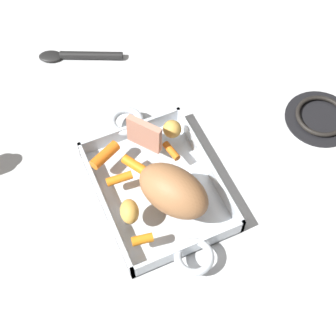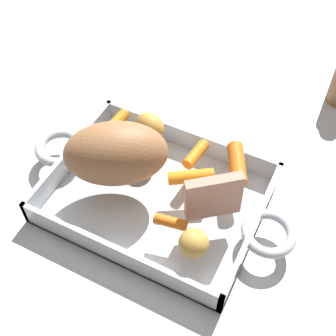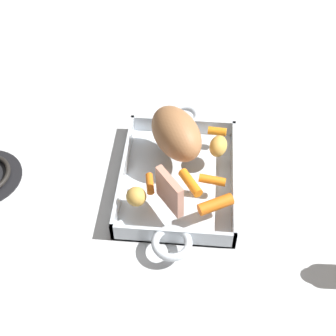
% 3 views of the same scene
% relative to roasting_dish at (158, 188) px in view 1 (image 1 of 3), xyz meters
% --- Properties ---
extents(ground_plane, '(2.17, 2.17, 0.00)m').
position_rel_roasting_dish_xyz_m(ground_plane, '(0.00, 0.00, -0.01)').
color(ground_plane, silver).
extents(roasting_dish, '(0.43, 0.24, 0.04)m').
position_rel_roasting_dish_xyz_m(roasting_dish, '(0.00, 0.00, 0.00)').
color(roasting_dish, silver).
rests_on(roasting_dish, ground_plane).
extents(pork_roast, '(0.17, 0.15, 0.09)m').
position_rel_roasting_dish_xyz_m(pork_roast, '(-0.06, -0.01, 0.08)').
color(pork_roast, '#A26D43').
rests_on(pork_roast, roasting_dish).
extents(roast_slice_outer, '(0.07, 0.06, 0.08)m').
position_rel_roasting_dish_xyz_m(roast_slice_outer, '(0.09, -0.01, 0.07)').
color(roast_slice_outer, tan).
rests_on(roast_slice_outer, roasting_dish).
extents(baby_carrot_northwest, '(0.05, 0.02, 0.02)m').
position_rel_roasting_dish_xyz_m(baby_carrot_northwest, '(0.05, -0.05, 0.04)').
color(baby_carrot_northwest, orange).
rests_on(baby_carrot_northwest, roasting_dish).
extents(baby_carrot_northeast, '(0.07, 0.05, 0.02)m').
position_rel_roasting_dish_xyz_m(baby_carrot_northeast, '(0.04, 0.03, 0.04)').
color(baby_carrot_northeast, orange).
rests_on(baby_carrot_northeast, roasting_dish).
extents(baby_carrot_southeast, '(0.05, 0.07, 0.03)m').
position_rel_roasting_dish_xyz_m(baby_carrot_southeast, '(0.10, 0.08, 0.04)').
color(baby_carrot_southeast, orange).
rests_on(baby_carrot_southeast, roasting_dish).
extents(baby_carrot_long, '(0.02, 0.06, 0.02)m').
position_rel_roasting_dish_xyz_m(baby_carrot_long, '(0.03, 0.07, 0.04)').
color(baby_carrot_long, orange).
rests_on(baby_carrot_long, roasting_dish).
extents(baby_carrot_center_right, '(0.02, 0.04, 0.02)m').
position_rel_roasting_dish_xyz_m(baby_carrot_center_right, '(-0.11, 0.08, 0.04)').
color(baby_carrot_center_right, orange).
rests_on(baby_carrot_center_right, roasting_dish).
extents(potato_whole, '(0.06, 0.05, 0.04)m').
position_rel_roasting_dish_xyz_m(potato_whole, '(-0.05, 0.08, 0.05)').
color(potato_whole, gold).
rests_on(potato_whole, roasting_dish).
extents(potato_golden_small, '(0.05, 0.05, 0.04)m').
position_rel_roasting_dish_xyz_m(potato_golden_small, '(0.09, -0.08, 0.05)').
color(potato_golden_small, gold).
rests_on(potato_golden_small, roasting_dish).
extents(stove_burner_rear, '(0.16, 0.16, 0.02)m').
position_rel_roasting_dish_xyz_m(stove_burner_rear, '(0.02, -0.42, -0.01)').
color(stove_burner_rear, black).
rests_on(stove_burner_rear, ground_plane).
extents(serving_spoon, '(0.12, 0.20, 0.02)m').
position_rel_roasting_dish_xyz_m(serving_spoon, '(0.44, 0.03, -0.01)').
color(serving_spoon, black).
rests_on(serving_spoon, ground_plane).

